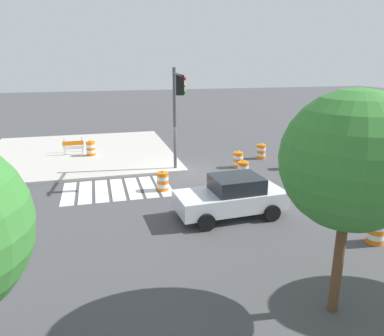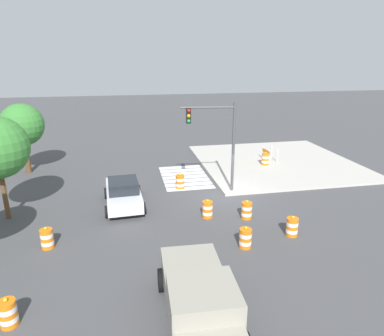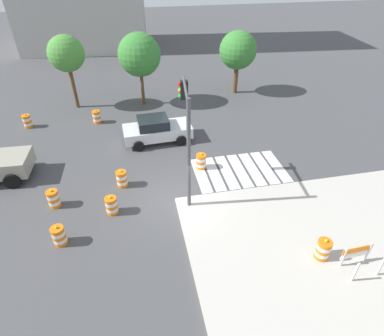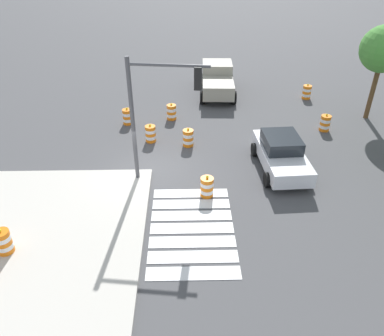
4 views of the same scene
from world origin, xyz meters
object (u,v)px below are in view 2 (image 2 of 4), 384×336
traffic_barrel_crosswalk_end (247,210)px  traffic_barrel_far_curb (207,209)px  traffic_barrel_near_corner (180,182)px  traffic_light_pole (215,132)px  traffic_barrel_median_far (8,313)px  construction_barricade (268,153)px  traffic_barrel_on_sidewalk (265,159)px  street_tree_streetside_mid (22,125)px  traffic_barrel_median_near (47,239)px  traffic_barrel_opposite_curb (245,238)px  pickup_truck (200,302)px  sports_car (123,193)px  traffic_barrel_lane_center (292,227)px

traffic_barrel_crosswalk_end → traffic_barrel_far_curb: same height
traffic_barrel_near_corner → traffic_light_pole: traffic_light_pole is taller
traffic_barrel_median_far → traffic_light_pole: (9.57, -9.22, 3.46)m
construction_barricade → traffic_barrel_on_sidewalk: bearing=148.8°
traffic_light_pole → traffic_barrel_on_sidewalk: bearing=-49.6°
traffic_barrel_far_curb → street_tree_streetside_mid: (9.82, 11.18, 3.08)m
traffic_barrel_median_far → construction_barricade: 21.44m
traffic_barrel_far_curb → traffic_barrel_on_sidewalk: 10.12m
traffic_barrel_median_near → traffic_light_pole: 10.75m
traffic_barrel_median_near → construction_barricade: construction_barricade is taller
traffic_barrel_opposite_curb → traffic_light_pole: 7.40m
pickup_truck → traffic_barrel_on_sidewalk: size_ratio=5.12×
sports_car → traffic_barrel_crosswalk_end: size_ratio=4.31×
traffic_barrel_crosswalk_end → traffic_barrel_opposite_curb: size_ratio=1.00×
traffic_light_pole → pickup_truck: bearing=163.1°
traffic_barrel_crosswalk_end → traffic_light_pole: size_ratio=0.19×
pickup_truck → traffic_light_pole: size_ratio=0.95×
traffic_barrel_median_near → street_tree_streetside_mid: size_ratio=0.20×
traffic_barrel_near_corner → construction_barricade: 9.05m
traffic_barrel_crosswalk_end → traffic_barrel_far_curb: (0.52, 2.00, 0.00)m
sports_car → traffic_barrel_opposite_curb: (-5.60, -5.29, -0.36)m
pickup_truck → traffic_barrel_on_sidewalk: bearing=-29.2°
traffic_barrel_opposite_curb → street_tree_streetside_mid: bearing=42.8°
pickup_truck → traffic_barrel_on_sidewalk: 17.59m
traffic_barrel_crosswalk_end → street_tree_streetside_mid: 17.03m
traffic_barrel_on_sidewalk → construction_barricade: size_ratio=0.78×
pickup_truck → traffic_barrel_opposite_curb: bearing=-35.2°
traffic_barrel_on_sidewalk → traffic_barrel_far_curb: bearing=140.1°
traffic_barrel_crosswalk_end → traffic_light_pole: bearing=11.8°
traffic_barrel_lane_center → street_tree_streetside_mid: bearing=49.6°
traffic_barrel_near_corner → traffic_barrel_lane_center: same height
traffic_barrel_crosswalk_end → traffic_barrel_lane_center: 2.63m
traffic_barrel_median_far → traffic_light_pole: 13.73m
traffic_barrel_near_corner → traffic_barrel_far_curb: 4.50m
traffic_barrel_lane_center → street_tree_streetside_mid: 19.52m
street_tree_streetside_mid → sports_car: bearing=-137.6°
traffic_barrel_median_near → traffic_barrel_median_far: same height
traffic_barrel_crosswalk_end → traffic_barrel_lane_center: (-2.17, -1.49, 0.00)m
traffic_barrel_near_corner → traffic_barrel_median_far: 12.97m
traffic_barrel_far_curb → traffic_light_pole: size_ratio=0.19×
traffic_barrel_median_far → traffic_barrel_far_curb: 10.19m
sports_car → construction_barricade: bearing=-60.4°
sports_car → construction_barricade: size_ratio=3.38×
traffic_barrel_lane_center → traffic_light_pole: bearing=21.0°
traffic_barrel_on_sidewalk → traffic_light_pole: bearing=130.4°
pickup_truck → traffic_barrel_median_far: pickup_truck is taller
traffic_barrel_median_far → traffic_barrel_opposite_curb: (3.03, -8.95, 0.00)m
traffic_barrel_opposite_curb → traffic_barrel_crosswalk_end: bearing=-20.9°
pickup_truck → traffic_light_pole: 11.72m
traffic_barrel_near_corner → traffic_barrel_on_sidewalk: traffic_barrel_on_sidewalk is taller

